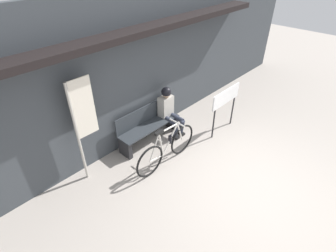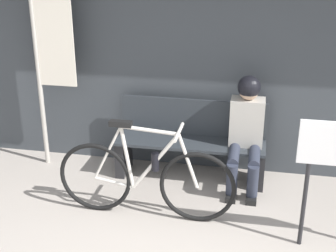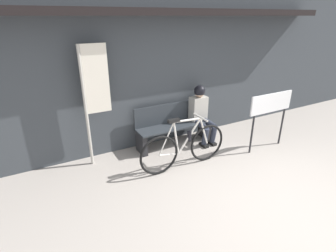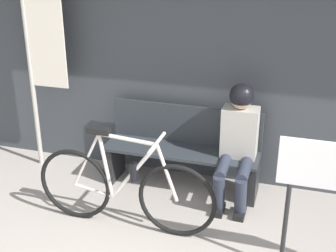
{
  "view_description": "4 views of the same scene",
  "coord_description": "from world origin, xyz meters",
  "px_view_note": "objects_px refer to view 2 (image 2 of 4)",
  "views": [
    {
      "loc": [
        -3.5,
        -1.27,
        3.82
      ],
      "look_at": [
        -0.16,
        1.87,
        0.6
      ],
      "focal_mm": 28.0,
      "sensor_mm": 36.0,
      "label": 1
    },
    {
      "loc": [
        0.4,
        -2.08,
        2.4
      ],
      "look_at": [
        -0.43,
        2.08,
        0.7
      ],
      "focal_mm": 50.0,
      "sensor_mm": 36.0,
      "label": 2
    },
    {
      "loc": [
        -2.67,
        -1.78,
        2.44
      ],
      "look_at": [
        -0.61,
        1.99,
        0.62
      ],
      "focal_mm": 28.0,
      "sensor_mm": 36.0,
      "label": 3
    },
    {
      "loc": [
        0.86,
        -1.72,
        2.46
      ],
      "look_at": [
        -0.23,
        1.85,
        0.89
      ],
      "focal_mm": 50.0,
      "sensor_mm": 36.0,
      "label": 4
    }
  ],
  "objects_px": {
    "banner_pole": "(49,50)",
    "person_seated": "(246,126)",
    "bicycle": "(145,179)",
    "park_bench_near": "(191,143)"
  },
  "relations": [
    {
      "from": "bicycle",
      "to": "banner_pole",
      "type": "xyz_separation_m",
      "value": [
        -1.23,
        0.86,
        0.94
      ]
    },
    {
      "from": "bicycle",
      "to": "banner_pole",
      "type": "distance_m",
      "value": 1.78
    },
    {
      "from": "bicycle",
      "to": "person_seated",
      "type": "bearing_deg",
      "value": 41.26
    },
    {
      "from": "park_bench_near",
      "to": "bicycle",
      "type": "height_order",
      "value": "bicycle"
    },
    {
      "from": "banner_pole",
      "to": "person_seated",
      "type": "bearing_deg",
      "value": -3.04
    },
    {
      "from": "bicycle",
      "to": "person_seated",
      "type": "distance_m",
      "value": 1.18
    },
    {
      "from": "bicycle",
      "to": "banner_pole",
      "type": "height_order",
      "value": "banner_pole"
    },
    {
      "from": "person_seated",
      "to": "park_bench_near",
      "type": "bearing_deg",
      "value": 169.09
    },
    {
      "from": "person_seated",
      "to": "banner_pole",
      "type": "bearing_deg",
      "value": 176.96
    },
    {
      "from": "bicycle",
      "to": "banner_pole",
      "type": "relative_size",
      "value": 0.8
    }
  ]
}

